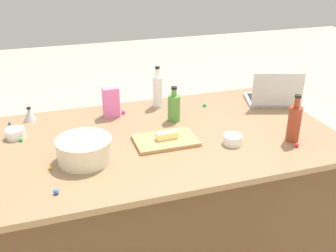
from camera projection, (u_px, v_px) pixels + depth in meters
The scene contains 20 objects.
island_counter at pixel (168, 205), 2.25m from camera, with size 1.72×1.03×0.90m.
laptop at pixel (273, 96), 2.43m from camera, with size 0.36×0.31×0.22m.
mixing_bowl_large at pixel (84, 149), 1.79m from camera, with size 0.25×0.25×0.11m.
bottle_vinegar at pixel (158, 91), 2.37m from camera, with size 0.06×0.06×0.25m.
bottle_olive at pixel (174, 107), 2.19m from camera, with size 0.07×0.07×0.20m.
bottle_soy at pixel (294, 123), 1.96m from camera, with size 0.07×0.07×0.24m.
cutting_board at pixel (166, 140), 1.98m from camera, with size 0.31×0.20×0.02m, color #AD7F4C.
butter_stick_left at pixel (167, 135), 1.97m from camera, with size 0.11×0.04×0.04m, color #F4E58C.
ramekin_small at pixel (233, 139), 1.95m from camera, with size 0.09×0.09×0.05m, color white.
ramekin_medium at pixel (15, 133), 2.02m from camera, with size 0.10×0.10×0.05m, color white.
kitchen_timer at pixel (30, 114), 2.21m from camera, with size 0.07×0.07×0.08m.
candy_bag at pixel (111, 102), 2.24m from camera, with size 0.09×0.06×0.17m, color pink.
candy_0 at pixel (123, 112), 2.30m from camera, with size 0.02×0.02×0.02m, color #CC3399.
candy_1 at pixel (205, 105), 2.40m from camera, with size 0.02×0.02×0.02m, color green.
candy_2 at pixel (56, 192), 1.57m from camera, with size 0.02×0.02×0.02m, color blue.
candy_3 at pixel (21, 140), 1.98m from camera, with size 0.02×0.02×0.02m, color green.
candy_4 at pixel (171, 120), 2.20m from camera, with size 0.02×0.02×0.02m, color red.
candy_5 at pixel (297, 145), 1.93m from camera, with size 0.02×0.02×0.02m, color red.
candy_6 at pixel (50, 168), 1.74m from camera, with size 0.02×0.02×0.02m, color yellow.
candy_7 at pixel (9, 123), 2.17m from camera, with size 0.02×0.02×0.02m, color blue.
Camera 1 is at (0.57, 1.75, 1.81)m, focal length 42.36 mm.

